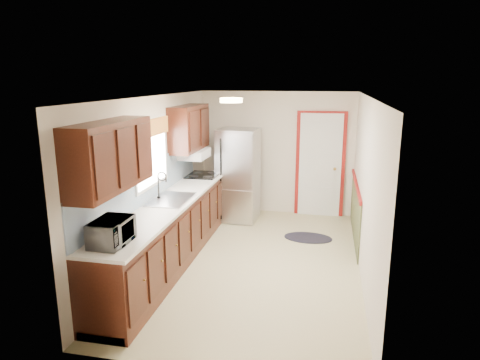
% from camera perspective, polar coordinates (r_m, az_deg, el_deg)
% --- Properties ---
extents(room_shell, '(3.20, 5.20, 2.52)m').
position_cam_1_polar(room_shell, '(6.04, 2.07, -0.41)').
color(room_shell, '#BEB586').
rests_on(room_shell, ground).
extents(kitchen_run, '(0.63, 4.00, 2.20)m').
position_cam_1_polar(kitchen_run, '(6.20, -9.78, -3.98)').
color(kitchen_run, '#35140C').
rests_on(kitchen_run, ground).
extents(back_wall_trim, '(1.12, 2.30, 2.08)m').
position_cam_1_polar(back_wall_trim, '(8.19, 11.55, 0.79)').
color(back_wall_trim, maroon).
rests_on(back_wall_trim, ground).
extents(ceiling_fixture, '(0.30, 0.30, 0.06)m').
position_cam_1_polar(ceiling_fixture, '(5.73, -1.18, 10.59)').
color(ceiling_fixture, '#FFD88C').
rests_on(ceiling_fixture, room_shell).
extents(microwave, '(0.28, 0.50, 0.33)m').
position_cam_1_polar(microwave, '(4.69, -16.79, -6.31)').
color(microwave, white).
rests_on(microwave, kitchen_run).
extents(refrigerator, '(0.76, 0.74, 1.74)m').
position_cam_1_polar(refrigerator, '(8.03, -0.24, 0.67)').
color(refrigerator, '#B7B7BC').
rests_on(refrigerator, ground).
extents(rug, '(0.83, 0.56, 0.01)m').
position_cam_1_polar(rug, '(7.40, 9.06, -7.61)').
color(rug, black).
rests_on(rug, ground).
extents(cooktop, '(0.53, 0.63, 0.02)m').
position_cam_1_polar(cooktop, '(7.69, -4.94, 0.68)').
color(cooktop, black).
rests_on(cooktop, kitchen_run).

